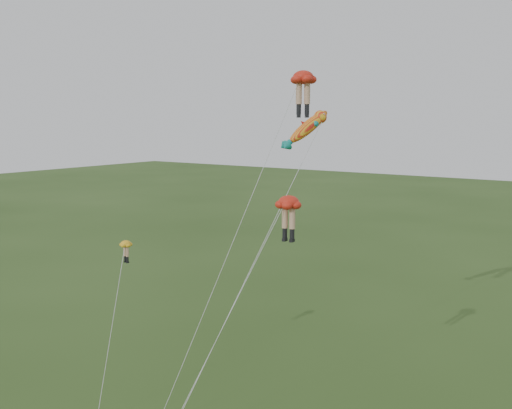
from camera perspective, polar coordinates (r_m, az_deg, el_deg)
The scene contains 4 objects.
legs_kite_red_high at distance 34.08m, azimuth 4.56°, elevation 11.83°, with size 5.69×9.33×19.94m.
legs_kite_red_mid at distance 30.06m, azimuth 3.10°, elevation -0.48°, with size 4.68×7.14×13.14m.
legs_kite_yellow at distance 36.23m, azimuth -13.06°, elevation -5.09°, with size 2.51×4.99×9.67m.
fish_kite at distance 36.71m, azimuth 5.19°, elevation 7.59°, with size 2.56×14.36×17.97m.
Camera 1 is at (21.12, -21.82, 17.08)m, focal length 40.00 mm.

